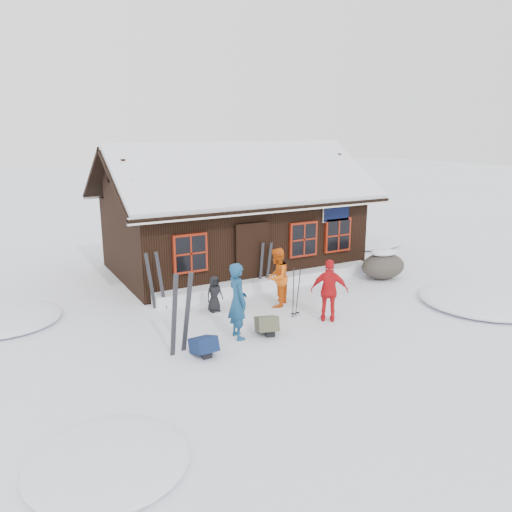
% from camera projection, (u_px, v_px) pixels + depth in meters
% --- Properties ---
extents(ground, '(120.00, 120.00, 0.00)m').
position_uv_depth(ground, '(266.00, 318.00, 13.04)').
color(ground, white).
rests_on(ground, ground).
extents(mountain_hut, '(8.90, 6.09, 4.42)m').
position_uv_depth(mountain_hut, '(232.00, 224.00, 17.59)').
color(mountain_hut, black).
rests_on(mountain_hut, ground).
extents(snow_drift, '(7.60, 0.60, 0.35)m').
position_uv_depth(snow_drift, '(271.00, 281.00, 15.62)').
color(snow_drift, white).
rests_on(snow_drift, ground).
extents(snow_mounds, '(20.60, 13.20, 0.48)m').
position_uv_depth(snow_mounds, '(282.00, 289.00, 15.40)').
color(snow_mounds, white).
rests_on(snow_mounds, ground).
extents(skier_teal, '(0.49, 0.70, 1.82)m').
position_uv_depth(skier_teal, '(238.00, 301.00, 11.60)').
color(skier_teal, navy).
rests_on(skier_teal, ground).
extents(skier_orange_left, '(1.02, 1.00, 1.65)m').
position_uv_depth(skier_orange_left, '(277.00, 277.00, 13.76)').
color(skier_orange_left, '#E15C0F').
rests_on(skier_orange_left, ground).
extents(skier_orange_right, '(1.00, 0.88, 1.62)m').
position_uv_depth(skier_orange_right, '(329.00, 291.00, 12.66)').
color(skier_orange_right, red).
rests_on(skier_orange_right, ground).
extents(skier_crouched, '(0.52, 0.37, 0.99)m').
position_uv_depth(skier_crouched, '(214.00, 294.00, 13.41)').
color(skier_crouched, black).
rests_on(skier_crouched, ground).
extents(boulder, '(1.53, 1.15, 0.89)m').
position_uv_depth(boulder, '(383.00, 265.00, 16.45)').
color(boulder, '#484239').
rests_on(boulder, ground).
extents(ski_pair_left, '(0.62, 0.15, 1.85)m').
position_uv_depth(ski_pair_left, '(181.00, 314.00, 10.84)').
color(ski_pair_left, black).
rests_on(ski_pair_left, ground).
extents(ski_pair_mid, '(0.53, 0.22, 1.65)m').
position_uv_depth(ski_pair_mid, '(156.00, 282.00, 13.54)').
color(ski_pair_mid, black).
rests_on(ski_pair_mid, ground).
extents(ski_pair_right, '(0.48, 0.13, 1.51)m').
position_uv_depth(ski_pair_right, '(265.00, 267.00, 15.32)').
color(ski_pair_right, black).
rests_on(ski_pair_right, ground).
extents(ski_poles, '(0.24, 0.12, 1.35)m').
position_uv_depth(ski_poles, '(296.00, 293.00, 13.02)').
color(ski_poles, black).
rests_on(ski_poles, ground).
extents(backpack_blue, '(0.49, 0.63, 0.33)m').
position_uv_depth(backpack_blue, '(204.00, 348.00, 10.82)').
color(backpack_blue, '#101E45').
rests_on(backpack_blue, ground).
extents(backpack_olive, '(0.66, 0.76, 0.35)m').
position_uv_depth(backpack_olive, '(267.00, 327.00, 11.96)').
color(backpack_olive, '#4C4D37').
rests_on(backpack_olive, ground).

